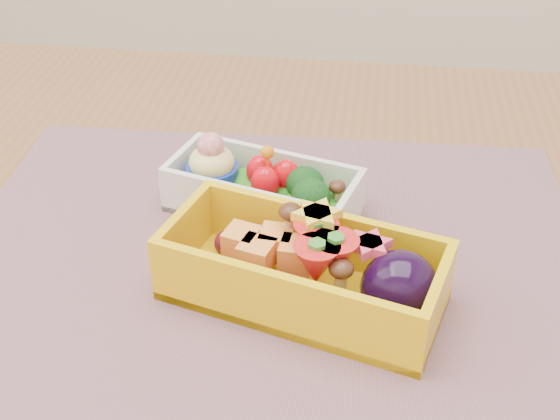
# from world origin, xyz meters

# --- Properties ---
(table) EXTENTS (1.20, 0.80, 0.75)m
(table) POSITION_xyz_m (0.00, 0.00, 0.65)
(table) COLOR brown
(table) RESTS_ON ground
(placemat) EXTENTS (0.48, 0.38, 0.00)m
(placemat) POSITION_xyz_m (0.01, 0.03, 0.75)
(placemat) COLOR #8B6065
(placemat) RESTS_ON table
(bento_white) EXTENTS (0.16, 0.10, 0.06)m
(bento_white) POSITION_xyz_m (-0.00, 0.09, 0.77)
(bento_white) COLOR silver
(bento_white) RESTS_ON placemat
(bento_yellow) EXTENTS (0.20, 0.13, 0.06)m
(bento_yellow) POSITION_xyz_m (0.05, -0.02, 0.78)
(bento_yellow) COLOR #EAB80B
(bento_yellow) RESTS_ON placemat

